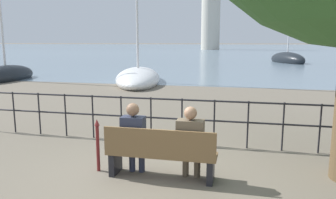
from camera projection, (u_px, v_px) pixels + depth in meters
The scene contains 11 objects.
ground_plane at pixel (162, 177), 5.63m from camera, with size 1000.00×1000.00×0.00m, color #706656.
harbor_water at pixel (240, 47), 160.95m from camera, with size 600.00×300.00×0.01m.
park_bench at pixel (161, 154), 5.49m from camera, with size 1.88×0.45×0.90m.
seated_person_left at pixel (134, 136), 5.63m from camera, with size 0.40×0.35×1.28m.
seated_person_right at pixel (190, 140), 5.41m from camera, with size 0.45×0.35×1.26m.
promenade_railing at pixel (182, 114), 7.35m from camera, with size 10.17×0.04×1.05m.
closed_umbrella at pixel (98, 142), 5.82m from camera, with size 0.09×0.09×0.96m.
sailboat_0 at pixel (138, 77), 18.80m from camera, with size 4.34×7.89×11.62m.
sailboat_1 at pixel (6, 75), 19.67m from camera, with size 1.94×5.11×8.84m.
sailboat_2 at pixel (287, 59), 36.40m from camera, with size 4.29×6.65×10.19m.
harbor_lighthouse at pixel (211, 6), 95.16m from camera, with size 5.46×5.46×26.81m.
Camera 1 is at (1.28, -5.15, 2.30)m, focal length 35.00 mm.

